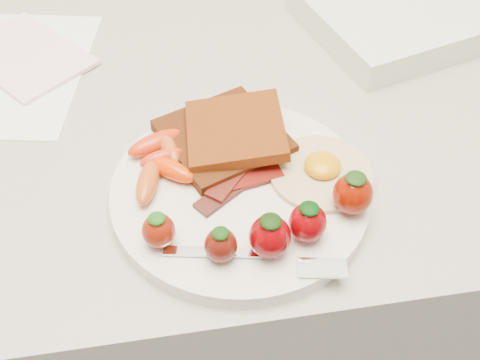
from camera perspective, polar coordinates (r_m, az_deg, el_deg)
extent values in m
cube|color=gray|center=(1.09, -2.82, -11.51)|extent=(2.00, 0.60, 0.90)
cylinder|color=silver|center=(0.63, 0.00, -1.17)|extent=(0.27, 0.27, 0.02)
cube|color=black|center=(0.67, -1.61, 4.06)|extent=(0.16, 0.16, 0.01)
cube|color=#461B07|center=(0.65, -0.43, 4.72)|extent=(0.11, 0.11, 0.02)
cylinder|color=beige|center=(0.64, 7.67, 0.69)|extent=(0.13, 0.13, 0.01)
ellipsoid|color=orange|center=(0.64, 7.84, 1.37)|extent=(0.05, 0.05, 0.02)
cube|color=black|center=(0.62, -0.99, -0.88)|extent=(0.08, 0.07, 0.00)
cube|color=#440505|center=(0.62, 0.35, -0.04)|extent=(0.09, 0.04, 0.00)
cube|color=#480D10|center=(0.63, -0.52, 0.66)|extent=(0.07, 0.08, 0.00)
ellipsoid|color=red|center=(0.64, -7.38, 2.05)|extent=(0.05, 0.03, 0.02)
ellipsoid|color=#DD3400|center=(0.63, -6.54, 0.99)|extent=(0.06, 0.05, 0.02)
ellipsoid|color=#BA4615|center=(0.62, -8.74, -0.19)|extent=(0.04, 0.07, 0.02)
ellipsoid|color=#B84D17|center=(0.65, -6.72, 2.95)|extent=(0.03, 0.05, 0.02)
ellipsoid|color=red|center=(0.66, -8.02, 3.51)|extent=(0.07, 0.05, 0.02)
ellipsoid|color=#6F1405|center=(0.57, -7.72, -4.80)|extent=(0.03, 0.03, 0.04)
ellipsoid|color=#154D0D|center=(0.55, -7.91, -3.63)|extent=(0.02, 0.02, 0.01)
ellipsoid|color=#4C0E07|center=(0.55, -1.83, -6.20)|extent=(0.03, 0.03, 0.03)
ellipsoid|color=black|center=(0.54, -1.87, -5.07)|extent=(0.02, 0.02, 0.01)
ellipsoid|color=#6A0003|center=(0.55, 2.85, -5.38)|extent=(0.04, 0.04, 0.04)
ellipsoid|color=black|center=(0.54, 2.94, -3.93)|extent=(0.02, 0.02, 0.01)
ellipsoid|color=#710003|center=(0.57, 6.42, -4.04)|extent=(0.04, 0.04, 0.04)
ellipsoid|color=black|center=(0.55, 6.60, -2.70)|extent=(0.02, 0.02, 0.01)
ellipsoid|color=#700E00|center=(0.60, 10.64, -1.31)|extent=(0.04, 0.04, 0.04)
ellipsoid|color=black|center=(0.58, 10.95, 0.17)|extent=(0.02, 0.02, 0.01)
cube|color=silver|center=(0.57, -1.80, -6.85)|extent=(0.11, 0.03, 0.00)
cube|color=silver|center=(0.56, 7.82, -8.26)|extent=(0.05, 0.03, 0.00)
cube|color=white|center=(0.85, -21.13, 9.66)|extent=(0.24, 0.30, 0.00)
cube|color=#FAC8D5|center=(0.87, -19.73, 11.04)|extent=(0.20, 0.21, 0.01)
cube|color=beige|center=(0.91, 15.61, 15.09)|extent=(0.32, 0.28, 0.04)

